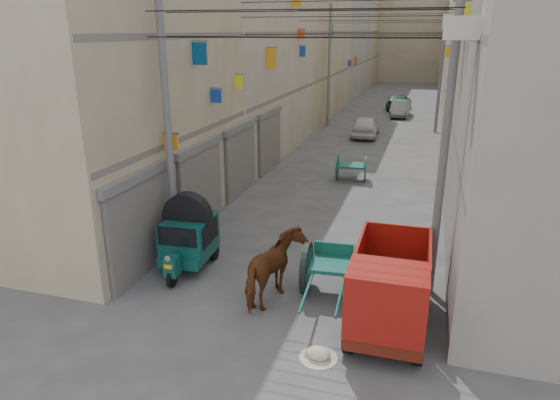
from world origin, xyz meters
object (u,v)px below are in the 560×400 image
at_px(horse, 275,269).
at_px(distant_car_grey, 400,108).
at_px(auto_rickshaw, 189,234).
at_px(distant_car_green, 399,102).
at_px(tonga_cart, 331,269).
at_px(second_cart, 351,167).
at_px(mini_truck, 388,297).
at_px(feed_sack, 318,353).
at_px(distant_car_white, 366,126).

bearing_deg(horse, distant_car_grey, -82.53).
relative_size(auto_rickshaw, distant_car_green, 0.57).
relative_size(tonga_cart, distant_car_grey, 0.80).
bearing_deg(tonga_cart, second_cart, 92.22).
bearing_deg(mini_truck, distant_car_green, 93.10).
xyz_separation_m(mini_truck, distant_car_grey, (-1.80, 30.10, -0.34)).
height_order(second_cart, feed_sack, second_cart).
distance_m(feed_sack, distant_car_grey, 31.31).
relative_size(auto_rickshaw, distant_car_white, 0.62).
bearing_deg(feed_sack, distant_car_green, 91.53).
relative_size(second_cart, feed_sack, 2.85).
height_order(distant_car_white, distant_car_green, distant_car_white).
bearing_deg(distant_car_white, horse, 89.66).
height_order(feed_sack, distant_car_grey, distant_car_grey).
height_order(horse, distant_car_white, horse).
relative_size(mini_truck, second_cart, 2.55).
relative_size(tonga_cart, feed_sack, 6.14).
distance_m(mini_truck, horse, 2.86).
bearing_deg(mini_truck, horse, 164.69).
distance_m(tonga_cart, distant_car_grey, 28.66).
height_order(distant_car_grey, distant_car_green, distant_car_grey).
xyz_separation_m(feed_sack, distant_car_grey, (-0.56, 31.30, 0.50)).
height_order(tonga_cart, distant_car_grey, tonga_cart).
bearing_deg(distant_car_green, tonga_cart, 95.19).
distance_m(second_cart, feed_sack, 13.01).
height_order(horse, distant_car_grey, horse).
distance_m(horse, distant_car_green, 33.24).
relative_size(auto_rickshaw, feed_sack, 4.87).
relative_size(tonga_cart, distant_car_green, 0.72).
bearing_deg(feed_sack, auto_rickshaw, 145.22).
xyz_separation_m(auto_rickshaw, second_cart, (2.99, 9.86, -0.36)).
height_order(feed_sack, horse, horse).
height_order(distant_car_white, distant_car_grey, distant_car_white).
bearing_deg(feed_sack, second_cart, 96.25).
xyz_separation_m(auto_rickshaw, distant_car_green, (3.46, 32.11, -0.37)).
height_order(second_cart, distant_car_green, distant_car_green).
height_order(auto_rickshaw, second_cart, auto_rickshaw).
xyz_separation_m(distant_car_white, distant_car_grey, (1.54, 8.51, -0.04)).
bearing_deg(distant_car_white, mini_truck, 96.88).
xyz_separation_m(auto_rickshaw, horse, (2.87, -1.12, -0.11)).
distance_m(tonga_cart, distant_car_white, 20.22).
bearing_deg(mini_truck, feed_sack, -136.35).
bearing_deg(distant_car_grey, distant_car_green, 95.95).
distance_m(second_cart, distant_car_white, 9.89).
xyz_separation_m(tonga_cart, second_cart, (-1.12, 10.28, -0.08)).
relative_size(mini_truck, distant_car_grey, 0.95).
distance_m(mini_truck, distant_car_green, 34.04).
bearing_deg(feed_sack, distant_car_grey, 91.03).
bearing_deg(feed_sack, mini_truck, 44.21).
relative_size(second_cart, horse, 0.69).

